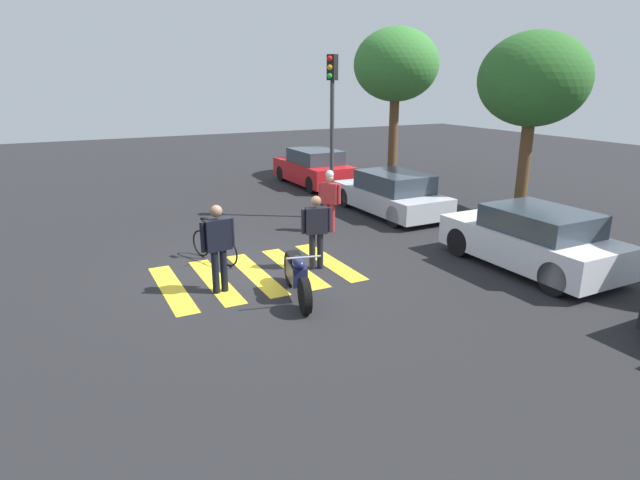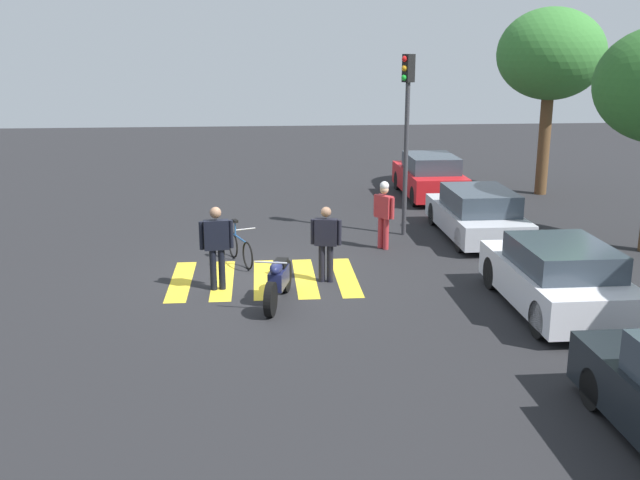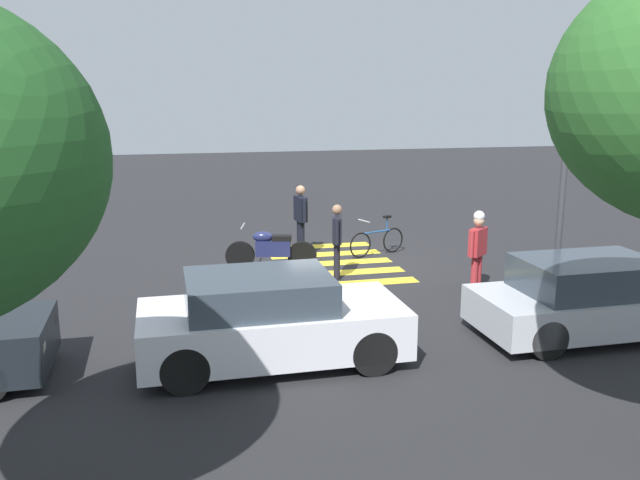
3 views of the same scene
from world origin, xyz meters
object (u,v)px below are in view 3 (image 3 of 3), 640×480
at_px(officer_by_motorcycle, 337,237).
at_px(traffic_light_pole, 566,141).
at_px(car_white_van, 269,320).
at_px(car_silver_sedan, 595,299).
at_px(officer_on_foot, 301,215).
at_px(leaning_bicycle, 377,241).
at_px(pedestrian_bystander, 478,246).
at_px(police_motorcycle, 271,250).

xyz_separation_m(officer_by_motorcycle, traffic_light_pole, (-3.82, 2.43, 2.19)).
bearing_deg(car_white_van, traffic_light_pole, -163.00).
bearing_deg(car_silver_sedan, car_white_van, -0.49).
height_order(officer_on_foot, officer_by_motorcycle, officer_on_foot).
relative_size(leaning_bicycle, car_silver_sedan, 0.38).
xyz_separation_m(leaning_bicycle, officer_by_motorcycle, (1.53, 1.88, 0.58)).
bearing_deg(pedestrian_bystander, car_white_van, 29.07).
distance_m(officer_on_foot, car_silver_sedan, 7.60).
bearing_deg(officer_on_foot, police_motorcycle, 52.82).
bearing_deg(officer_by_motorcycle, leaning_bicycle, -129.28).
xyz_separation_m(police_motorcycle, traffic_light_pole, (-5.10, 3.50, 2.67)).
relative_size(pedestrian_bystander, car_white_van, 0.43).
distance_m(officer_by_motorcycle, car_silver_sedan, 5.49).
bearing_deg(police_motorcycle, officer_on_foot, -127.18).
height_order(police_motorcycle, car_silver_sedan, car_silver_sedan).
xyz_separation_m(officer_on_foot, car_silver_sedan, (-3.73, 6.61, -0.39)).
relative_size(leaning_bicycle, officer_on_foot, 0.90).
distance_m(pedestrian_bystander, car_white_van, 5.34).
height_order(leaning_bicycle, car_white_van, car_white_van).
relative_size(police_motorcycle, pedestrian_bystander, 1.21).
bearing_deg(car_silver_sedan, police_motorcycle, -49.00).
distance_m(pedestrian_bystander, car_silver_sedan, 2.80).
bearing_deg(traffic_light_pole, officer_on_foot, -48.67).
distance_m(officer_on_foot, officer_by_motorcycle, 2.33).
bearing_deg(police_motorcycle, leaning_bicycle, -163.90).
bearing_deg(officer_on_foot, car_silver_sedan, 119.43).
relative_size(officer_on_foot, pedestrian_bystander, 1.03).
xyz_separation_m(car_silver_sedan, car_white_van, (5.53, -0.05, 0.04)).
relative_size(officer_by_motorcycle, pedestrian_bystander, 0.97).
height_order(officer_by_motorcycle, car_silver_sedan, officer_by_motorcycle).
xyz_separation_m(officer_on_foot, pedestrian_bystander, (-2.85, 3.97, -0.04)).
distance_m(leaning_bicycle, car_silver_sedan, 6.46).
relative_size(leaning_bicycle, traffic_light_pole, 0.34).
relative_size(police_motorcycle, leaning_bicycle, 1.31).
bearing_deg(traffic_light_pole, officer_by_motorcycle, -32.52).
xyz_separation_m(pedestrian_bystander, traffic_light_pole, (-1.31, 0.77, 2.15)).
relative_size(car_silver_sedan, traffic_light_pole, 0.88).
distance_m(car_white_van, traffic_light_pole, 6.71).
height_order(officer_by_motorcycle, pedestrian_bystander, pedestrian_bystander).
xyz_separation_m(pedestrian_bystander, car_silver_sedan, (-0.87, 2.64, -0.35)).
bearing_deg(car_white_van, police_motorcycle, -99.25).
distance_m(leaning_bicycle, pedestrian_bystander, 3.73).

